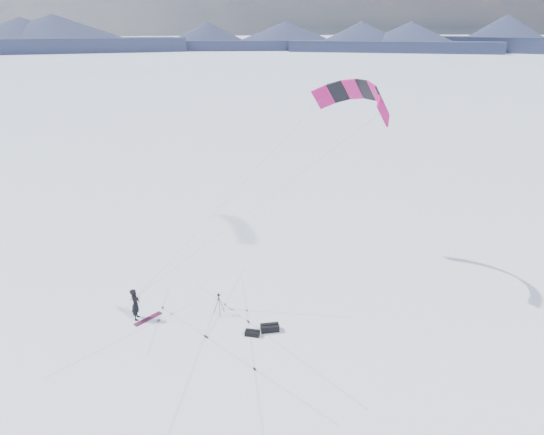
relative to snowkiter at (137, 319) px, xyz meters
name	(u,v)px	position (x,y,z in m)	size (l,w,h in m)	color
ground	(208,336)	(3.27, -2.85, 0.00)	(1800.00, 1800.00, 0.00)	white
horizon_hills	(202,252)	(3.27, -2.85, 4.84)	(704.47, 706.88, 10.84)	#20253E
snow_tracks	(203,346)	(2.86, -3.49, 0.00)	(17.62, 14.39, 0.01)	silver
snowkiter	(137,319)	(0.00, 0.00, 0.00)	(0.67, 0.44, 1.85)	black
snowboard	(148,319)	(0.54, -0.26, 0.02)	(1.64, 0.31, 0.04)	maroon
tripod	(219,301)	(4.32, -1.13, 0.82)	(0.61, 0.56, 1.28)	black
gear_bag_a	(270,328)	(6.42, -3.51, 0.19)	(1.03, 0.62, 0.43)	black
gear_bag_b	(252,333)	(5.44, -3.56, 0.15)	(0.83, 0.69, 0.34)	black
power_kite	(358,97)	(13.76, 1.69, 10.93)	(15.09, 6.59, 10.65)	#B9105E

